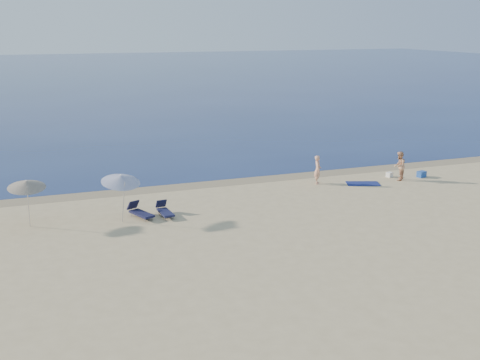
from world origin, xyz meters
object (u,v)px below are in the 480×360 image
(person_left, at_px, (318,170))
(umbrella_near, at_px, (121,179))
(person_right, at_px, (399,166))
(blue_cooler, at_px, (422,174))

(person_left, distance_m, umbrella_near, 11.79)
(person_left, distance_m, person_right, 4.85)
(person_right, distance_m, umbrella_near, 16.31)
(umbrella_near, bearing_deg, blue_cooler, -8.81)
(person_right, distance_m, blue_cooler, 1.80)
(person_right, bearing_deg, person_left, -57.20)
(blue_cooler, bearing_deg, person_left, 157.84)
(person_right, bearing_deg, umbrella_near, -39.67)
(person_left, height_order, person_right, person_right)
(umbrella_near, bearing_deg, person_left, -1.43)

